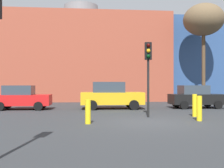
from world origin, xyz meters
TOP-DOWN VIEW (x-y plane):
  - ground_plane at (0.00, 0.00)m, footprint 200.00×200.00m
  - building_backdrop at (-3.61, 19.75)m, footprint 33.01×11.83m
  - parked_car_1 at (-7.28, 6.67)m, footprint 3.79×1.86m
  - parked_car_2 at (-1.15, 6.67)m, footprint 4.35×2.13m
  - parked_car_3 at (4.99, 6.67)m, footprint 3.79×1.86m
  - traffic_light_island at (0.36, 1.71)m, footprint 0.39×0.38m
  - bare_tree_0 at (7.80, 11.52)m, footprint 3.66×3.66m
  - bollard_yellow_0 at (2.87, 1.76)m, footprint 0.24×0.24m
  - bollard_yellow_1 at (-2.75, -0.33)m, footprint 0.24×0.24m
  - bollard_yellow_2 at (2.42, 0.14)m, footprint 0.24×0.24m

SIDE VIEW (x-z plane):
  - ground_plane at x=0.00m, z-range 0.00..0.00m
  - bollard_yellow_1 at x=-2.75m, z-range 0.00..1.05m
  - bollard_yellow_2 at x=2.42m, z-range 0.00..1.17m
  - bollard_yellow_0 at x=2.87m, z-range 0.00..1.19m
  - parked_car_3 at x=4.99m, z-range 0.00..1.64m
  - parked_car_1 at x=-7.28m, z-range 0.00..1.64m
  - parked_car_2 at x=-1.15m, z-range -0.01..1.88m
  - traffic_light_island at x=0.36m, z-range 0.92..4.81m
  - building_backdrop at x=-3.61m, z-range -0.98..10.10m
  - bare_tree_0 at x=7.80m, z-range 3.03..12.17m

